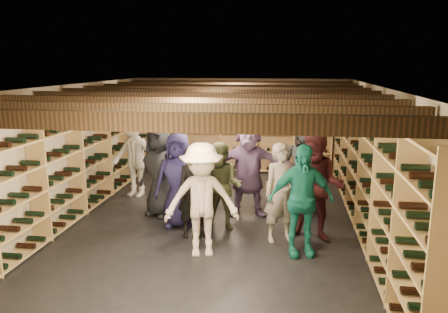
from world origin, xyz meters
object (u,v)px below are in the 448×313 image
person_2 (221,186)px  person_12 (304,166)px  person_0 (160,171)px  person_1 (194,192)px  crate_stack_right (282,180)px  person_9 (134,155)px  crate_loose (279,185)px  person_6 (178,180)px  person_3 (202,200)px  person_7 (282,193)px  crate_stack_left (206,183)px  person_8 (317,186)px  person_4 (301,200)px  person_11 (248,167)px

person_2 → person_12: size_ratio=0.84×
person_0 → person_1: size_ratio=1.13×
crate_stack_right → person_9: 3.19m
crate_loose → person_6: size_ratio=0.31×
person_1 → person_0: bearing=110.8°
person_6 → person_12: (2.15, 1.04, 0.08)m
person_9 → person_3: bearing=-38.8°
person_7 → person_9: (-3.12, 1.97, 0.09)m
crate_stack_left → person_3: person_3 is taller
crate_stack_right → person_2: person_2 is taller
person_7 → person_8: size_ratio=0.89×
person_9 → crate_loose: bearing=32.2°
person_4 → person_6: bearing=142.8°
person_11 → crate_stack_left: bearing=130.6°
crate_stack_left → person_4: (1.87, -2.45, 0.49)m
crate_stack_left → person_1: 2.05m
person_9 → person_11: person_11 is taller
crate_stack_left → person_4: person_4 is taller
crate_stack_left → person_0: 1.37m
person_0 → person_3: person_0 is taller
person_2 → person_12: 1.77m
person_1 → person_2: (0.38, 0.39, 0.00)m
person_4 → person_6: 2.22m
person_0 → person_1: 1.24m
crate_stack_right → person_8: 2.48m
person_8 → person_12: (-0.15, 1.34, 0.01)m
person_7 → person_9: bearing=124.3°
person_8 → person_9: size_ratio=1.00×
person_2 → person_12: bearing=49.7°
person_1 → person_12: size_ratio=0.83×
crate_loose → person_2: (-0.92, -2.56, 0.66)m
person_7 → person_4: bearing=-82.4°
person_1 → person_12: person_12 is taller
crate_stack_right → person_1: 2.86m
crate_stack_right → person_3: 3.39m
crate_loose → person_9: size_ratio=0.28×
person_6 → person_7: person_6 is taller
person_1 → person_7: (1.39, 0.02, 0.04)m
person_8 → person_2: bearing=-177.1°
crate_loose → person_1: (-1.30, -2.95, 0.66)m
person_4 → person_12: (0.10, 1.91, 0.06)m
person_12 → person_0: bearing=-164.7°
person_7 → person_0: bearing=135.2°
person_3 → crate_loose: bearing=62.4°
person_0 → person_7: bearing=3.5°
person_12 → person_4: bearing=-89.7°
crate_stack_right → person_9: bearing=-171.3°
crate_stack_right → person_7: (0.01, -2.45, 0.45)m
crate_stack_left → person_3: (0.45, -2.68, 0.50)m
crate_stack_left → crate_stack_right: size_ratio=1.00×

